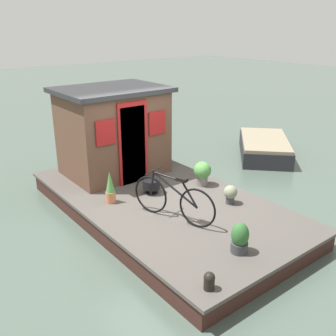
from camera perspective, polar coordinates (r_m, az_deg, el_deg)
ground_plane at (r=8.00m, az=-0.89°, el=-6.92°), size 60.00×60.00×0.00m
houseboat_deck at (r=7.91m, az=-0.89°, el=-5.67°), size 5.89×3.17×0.39m
houseboat_cabin at (r=8.94m, az=-8.09°, el=5.46°), size 1.82×2.35×1.99m
bicycle at (r=6.84m, az=0.76°, el=-4.63°), size 1.64×0.64×0.86m
potted_plant_mint at (r=8.35m, az=5.10°, el=-0.61°), size 0.38×0.38×0.53m
potted_plant_fern at (r=6.07m, az=10.58°, el=-10.18°), size 0.27×0.27×0.50m
potted_plant_lavender at (r=7.60m, az=9.21°, el=-3.73°), size 0.27×0.27×0.37m
potted_plant_sage at (r=7.59m, az=-8.55°, el=-2.92°), size 0.19×0.19×0.65m
charcoal_grill at (r=7.96m, az=-2.47°, el=-2.45°), size 0.36×0.36×0.29m
mooring_bollard at (r=5.32m, az=6.12°, el=-16.20°), size 0.15×0.15×0.26m
dinghy_boat at (r=11.75m, az=14.04°, el=2.99°), size 2.73×2.75×0.53m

